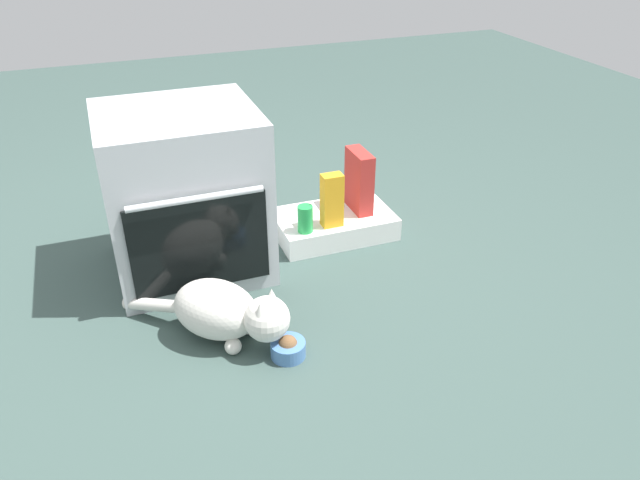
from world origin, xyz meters
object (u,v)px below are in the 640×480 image
object	(u,v)px
food_bowl	(288,348)
juice_carton	(332,200)
cereal_box	(359,181)
cat	(226,311)
oven	(185,194)
pantry_cabinet	(333,224)
soda_can	(305,219)

from	to	relation	value
food_bowl	juice_carton	xyz separation A→B (m)	(0.41, 0.64, 0.19)
juice_carton	cereal_box	bearing A→B (deg)	30.59
cat	oven	bearing A→B (deg)	135.35
juice_carton	pantry_cabinet	bearing A→B (deg)	63.47
oven	juice_carton	size ratio (longest dim) A/B	2.80
pantry_cabinet	juice_carton	distance (m)	0.20
food_bowl	cat	bearing A→B (deg)	137.49
cereal_box	juice_carton	world-z (taller)	cereal_box
cat	juice_carton	world-z (taller)	juice_carton
oven	pantry_cabinet	world-z (taller)	oven
cat	soda_can	bearing A→B (deg)	88.14
oven	soda_can	world-z (taller)	oven
food_bowl	cereal_box	distance (m)	0.96
food_bowl	juice_carton	distance (m)	0.78
cereal_box	juice_carton	distance (m)	0.20
juice_carton	oven	bearing A→B (deg)	175.08
oven	cereal_box	distance (m)	0.79
oven	food_bowl	distance (m)	0.78
pantry_cabinet	food_bowl	size ratio (longest dim) A/B	4.38
pantry_cabinet	cat	xyz separation A→B (m)	(-0.63, -0.57, 0.07)
cereal_box	pantry_cabinet	bearing A→B (deg)	-174.83
cat	juice_carton	size ratio (longest dim) A/B	2.23
oven	cat	size ratio (longest dim) A/B	1.26
cereal_box	soda_can	bearing A→B (deg)	-159.14
cereal_box	oven	bearing A→B (deg)	-176.42
oven	food_bowl	size ratio (longest dim) A/B	5.58
oven	food_bowl	xyz separation A→B (m)	(0.20, -0.69, -0.30)
cat	cereal_box	xyz separation A→B (m)	(0.75, 0.58, 0.12)
food_bowl	cereal_box	size ratio (longest dim) A/B	0.43
cat	juice_carton	distance (m)	0.76
oven	food_bowl	world-z (taller)	oven
oven	juice_carton	distance (m)	0.62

